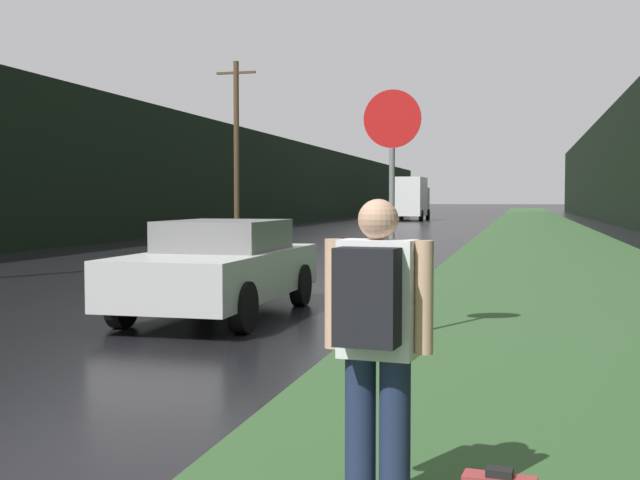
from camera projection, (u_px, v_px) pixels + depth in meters
grass_verge at (542, 235)px, 38.53m from camera, size 6.00×240.00×0.02m
lane_stripe_c at (173, 287)px, 15.72m from camera, size 0.12×3.00×0.01m
lane_stripe_d at (278, 261)px, 22.50m from camera, size 0.12×3.00×0.01m
treeline_far_side at (252, 180)px, 52.48m from camera, size 2.00×140.00×6.04m
utility_pole_far at (236, 147)px, 35.42m from camera, size 1.80×0.24×7.80m
stop_sign at (392, 186)px, 9.76m from camera, size 0.71×0.07×3.06m
hitchhiker_with_backpack at (376, 337)px, 4.27m from camera, size 0.60×0.44×1.73m
car_passing_near at (221, 267)px, 11.90m from camera, size 1.93×4.47×1.41m
delivery_truck at (411, 198)px, 66.14m from camera, size 2.54×7.24×3.52m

